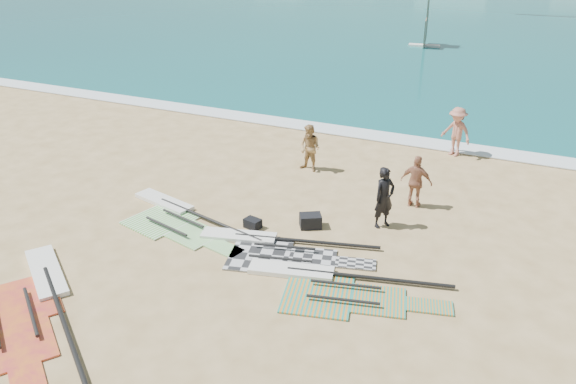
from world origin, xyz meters
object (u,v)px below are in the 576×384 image
at_px(rig_green, 175,216).
at_px(rig_orange, 328,285).
at_px(person_wetsuit, 384,198).
at_px(beachgoer_left, 310,148).
at_px(beachgoer_mid, 456,132).
at_px(rig_grey, 270,247).
at_px(gear_bag_far, 253,223).
at_px(beachgoer_back, 416,182).
at_px(gear_bag_near, 310,221).
at_px(rig_red, 32,303).

height_order(rig_green, rig_orange, same).
height_order(person_wetsuit, beachgoer_left, person_wetsuit).
relative_size(beachgoer_left, beachgoer_mid, 0.90).
bearing_deg(beachgoer_left, person_wetsuit, -28.45).
bearing_deg(rig_orange, beachgoer_mid, 69.45).
distance_m(rig_grey, beachgoer_mid, 9.63).
xyz_separation_m(rig_grey, beachgoer_left, (-1.10, 5.41, 0.78)).
relative_size(rig_green, gear_bag_far, 10.89).
bearing_deg(beachgoer_mid, beachgoer_back, -69.70).
bearing_deg(beachgoer_mid, gear_bag_far, -92.84).
height_order(gear_bag_near, beachgoer_left, beachgoer_left).
relative_size(rig_grey, rig_orange, 0.98).
xyz_separation_m(rig_orange, beachgoer_back, (0.88, 5.10, 0.77)).
distance_m(gear_bag_near, person_wetsuit, 2.18).
xyz_separation_m(gear_bag_near, gear_bag_far, (-1.48, -0.73, -0.05)).
bearing_deg(beachgoer_back, rig_orange, 83.28).
distance_m(rig_orange, gear_bag_near, 2.98).
xyz_separation_m(rig_grey, rig_green, (-3.33, 0.44, 0.00)).
xyz_separation_m(rig_grey, gear_bag_near, (0.52, 1.59, 0.14)).
bearing_deg(gear_bag_near, rig_orange, -59.41).
relative_size(rig_orange, beachgoer_mid, 2.74).
xyz_separation_m(rig_grey, beachgoer_back, (2.91, 4.13, 0.77)).
height_order(rig_green, gear_bag_far, gear_bag_far).
distance_m(rig_orange, beachgoer_left, 7.15).
relative_size(rig_red, gear_bag_far, 10.78).
height_order(rig_orange, person_wetsuit, person_wetsuit).
relative_size(rig_red, gear_bag_near, 8.21).
distance_m(rig_red, beachgoer_left, 10.23).
xyz_separation_m(rig_green, rig_red, (-0.50, -4.86, 0.00)).
bearing_deg(beachgoer_left, rig_red, -93.88).
bearing_deg(rig_red, gear_bag_far, 96.78).
distance_m(rig_grey, rig_red, 5.85).
bearing_deg(rig_grey, person_wetsuit, 32.19).
distance_m(rig_red, beachgoer_mid, 15.23).
bearing_deg(rig_grey, beachgoer_back, 40.50).
distance_m(rig_grey, beachgoer_left, 5.58).
bearing_deg(beachgoer_left, beachgoer_mid, 51.12).
height_order(rig_grey, beachgoer_left, beachgoer_left).
distance_m(gear_bag_near, gear_bag_far, 1.65).
distance_m(rig_orange, gear_bag_far, 3.51).
xyz_separation_m(gear_bag_near, beachgoer_left, (-1.61, 3.82, 0.64)).
relative_size(rig_grey, gear_bag_far, 10.85).
bearing_deg(beachgoer_back, beachgoer_mid, -91.27).
distance_m(person_wetsuit, beachgoer_left, 4.53).
distance_m(rig_red, gear_bag_near, 7.42).
bearing_deg(rig_green, rig_grey, 6.56).
height_order(rig_orange, beachgoer_back, beachgoer_back).
relative_size(rig_orange, rig_red, 1.02).
bearing_deg(gear_bag_far, beachgoer_back, 40.22).
bearing_deg(rig_red, gear_bag_near, 89.42).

